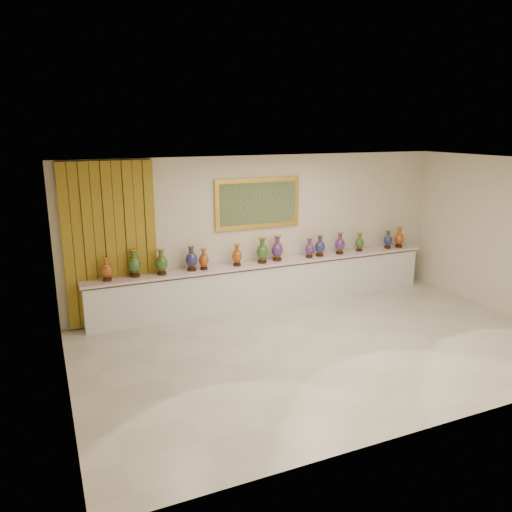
{
  "coord_description": "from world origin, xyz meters",
  "views": [
    {
      "loc": [
        -4.11,
        -6.53,
        3.53
      ],
      "look_at": [
        -0.52,
        1.7,
        1.2
      ],
      "focal_mm": 35.0,
      "sensor_mm": 36.0,
      "label": 1
    }
  ],
  "objects_px": {
    "vase_2": "(161,263)",
    "vase_1": "(134,264)",
    "counter": "(268,283)",
    "vase_0": "(107,270)"
  },
  "relations": [
    {
      "from": "vase_2",
      "to": "vase_1",
      "type": "bearing_deg",
      "value": 172.62
    },
    {
      "from": "counter",
      "to": "vase_1",
      "type": "bearing_deg",
      "value": 179.68
    },
    {
      "from": "vase_1",
      "to": "vase_0",
      "type": "bearing_deg",
      "value": -174.23
    },
    {
      "from": "vase_0",
      "to": "vase_2",
      "type": "xyz_separation_m",
      "value": [
        0.97,
        -0.01,
        0.03
      ]
    },
    {
      "from": "counter",
      "to": "vase_0",
      "type": "relative_size",
      "value": 16.95
    },
    {
      "from": "vase_1",
      "to": "counter",
      "type": "bearing_deg",
      "value": -0.32
    },
    {
      "from": "counter",
      "to": "vase_2",
      "type": "distance_m",
      "value": 2.28
    },
    {
      "from": "counter",
      "to": "vase_2",
      "type": "bearing_deg",
      "value": -178.75
    },
    {
      "from": "vase_0",
      "to": "vase_1",
      "type": "xyz_separation_m",
      "value": [
        0.49,
        0.05,
        0.04
      ]
    },
    {
      "from": "counter",
      "to": "vase_1",
      "type": "xyz_separation_m",
      "value": [
        -2.66,
        0.01,
        0.69
      ]
    }
  ]
}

